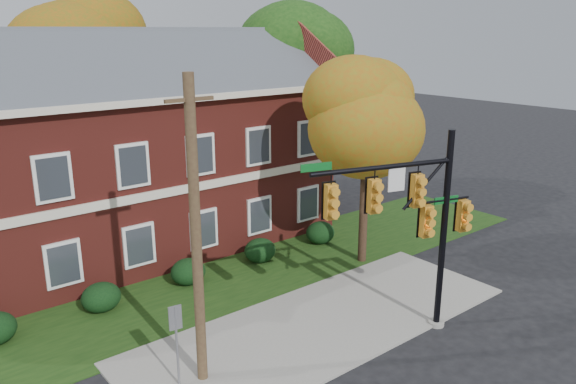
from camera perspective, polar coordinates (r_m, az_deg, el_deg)
ground at (r=19.10m, az=5.66°, el=-14.39°), size 120.00×120.00×0.00m
sidewalk at (r=19.71m, az=3.58°, el=-13.18°), size 14.00×5.00×0.08m
grass_strip at (r=23.23m, az=-4.84°, el=-8.48°), size 30.00×6.00×0.04m
apartment_building at (r=25.89m, az=-16.29°, el=5.07°), size 18.80×8.80×9.74m
hedge_left at (r=21.37m, az=-18.45°, el=-10.11°), size 1.40×1.26×1.05m
hedge_center at (r=22.64m, az=-10.11°, el=-7.97°), size 1.40×1.26×1.05m
hedge_right at (r=24.34m, az=-2.87°, el=-5.95°), size 1.40×1.26×1.05m
hedge_far_right at (r=26.40m, az=3.30°, el=-4.15°), size 1.40×1.26×1.05m
tree_near_right at (r=23.10m, az=8.73°, el=8.49°), size 4.50×4.25×8.58m
tree_right_rear at (r=32.23m, az=1.90°, el=13.40°), size 6.30×5.95×10.62m
tree_far_rear at (r=33.27m, az=-20.10°, el=13.79°), size 6.84×6.46×11.52m
traffic_signal at (r=17.95m, az=12.67°, el=-2.12°), size 5.84×1.83×6.73m
utility_pole at (r=15.16m, az=-9.33°, el=-4.44°), size 1.35×0.29×8.70m
sign_post at (r=16.11m, az=-11.29°, el=-13.84°), size 0.37×0.10×2.53m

